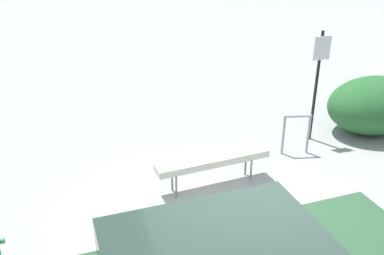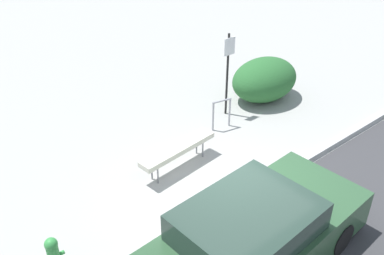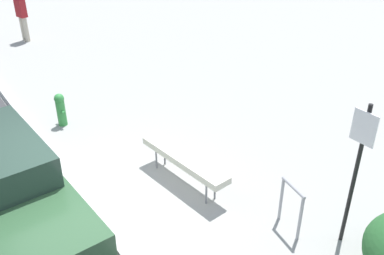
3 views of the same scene
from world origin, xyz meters
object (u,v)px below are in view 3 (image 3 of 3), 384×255
bench (184,159)px  sign_post (357,164)px  fire_hydrant (61,109)px  bike_rack (291,203)px  pedestrian (22,14)px

bench → sign_post: sign_post is taller
fire_hydrant → sign_post: bearing=20.1°
bench → fire_hydrant: bearing=-169.1°
bench → fire_hydrant: fire_hydrant is taller
sign_post → fire_hydrant: (-5.98, -2.18, -0.98)m
bike_rack → pedestrian: size_ratio=0.46×
bench → bike_rack: bearing=12.9°
fire_hydrant → bike_rack: bearing=17.7°
bench → fire_hydrant: (-3.40, -1.04, -0.09)m
bike_rack → bench: bearing=-161.1°
bench → sign_post: (2.58, 1.15, 0.88)m
bike_rack → fire_hydrant: size_ratio=1.08×
bench → pedestrian: (-10.15, 0.09, 0.45)m
bike_rack → pedestrian: 12.12m
bench → sign_post: bearing=17.9°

